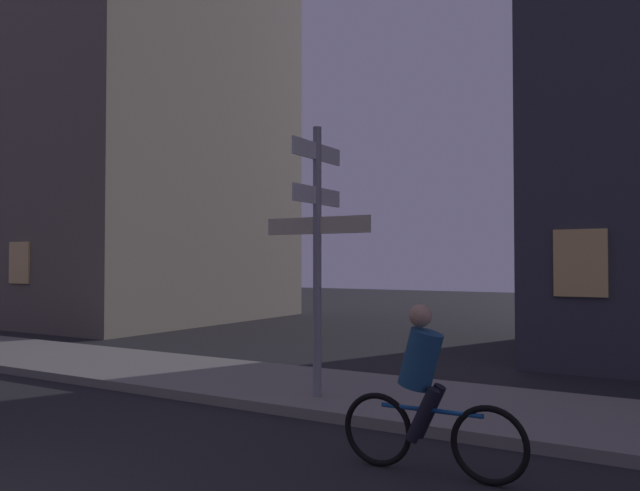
% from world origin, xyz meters
% --- Properties ---
extents(sidewalk_kerb, '(40.00, 2.76, 0.14)m').
position_xyz_m(sidewalk_kerb, '(0.00, 6.12, 0.07)').
color(sidewalk_kerb, gray).
rests_on(sidewalk_kerb, ground_plane).
extents(signpost, '(1.67, 1.27, 3.79)m').
position_xyz_m(signpost, '(0.56, 5.46, 2.37)').
color(signpost, gray).
rests_on(signpost, sidewalk_kerb).
extents(cyclist, '(1.82, 0.33, 1.61)m').
position_xyz_m(cyclist, '(2.88, 3.58, 0.75)').
color(cyclist, black).
rests_on(cyclist, ground_plane).
extents(building_left_block, '(11.85, 9.60, 21.32)m').
position_xyz_m(building_left_block, '(-13.92, 13.77, 10.66)').
color(building_left_block, '#6B6056').
rests_on(building_left_block, ground_plane).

